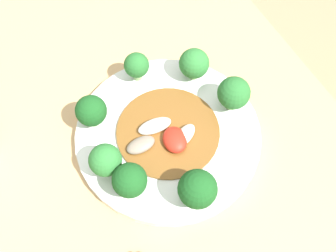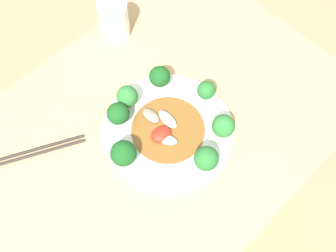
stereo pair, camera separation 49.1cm
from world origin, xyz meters
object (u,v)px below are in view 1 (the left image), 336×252
object	(u,v)px
plate	(168,134)
broccoli_east	(198,189)
broccoli_southeast	(130,181)
broccoli_north	(234,93)
broccoli_west	(137,66)
broccoli_northwest	(194,64)
stirfry_center	(167,134)
broccoli_southwest	(91,111)
broccoli_south	(105,161)

from	to	relation	value
plate	broccoli_east	distance (m)	0.13
broccoli_southeast	broccoli_north	distance (m)	0.22
broccoli_west	plate	bearing A→B (deg)	-0.58
plate	broccoli_east	size ratio (longest dim) A/B	4.47
broccoli_northwest	stirfry_center	bearing A→B (deg)	-47.61
plate	broccoli_southwest	xyz separation A→B (m)	(-0.07, -0.10, 0.04)
broccoli_southeast	broccoli_north	world-z (taller)	broccoli_north
broccoli_east	broccoli_west	bearing A→B (deg)	176.61
broccoli_northwest	stirfry_center	world-z (taller)	broccoli_northwest
broccoli_northwest	stirfry_center	distance (m)	0.13
broccoli_northwest	broccoli_southwest	bearing A→B (deg)	-86.56
broccoli_northwest	broccoli_north	distance (m)	0.09
broccoli_west	broccoli_north	bearing A→B (deg)	43.21
broccoli_south	broccoli_southwest	bearing A→B (deg)	172.44
plate	broccoli_south	xyz separation A→B (m)	(0.02, -0.11, 0.05)
broccoli_northwest	broccoli_west	world-z (taller)	broccoli_northwest
broccoli_southeast	broccoli_south	distance (m)	0.05
broccoli_northwest	broccoli_north	world-z (taller)	broccoli_north
broccoli_southwest	broccoli_east	xyz separation A→B (m)	(0.19, 0.09, 0.00)
broccoli_southwest	broccoli_southeast	bearing A→B (deg)	3.00
plate	broccoli_northwest	xyz separation A→B (m)	(-0.08, 0.09, 0.04)
broccoli_northwest	plate	bearing A→B (deg)	-47.79
broccoli_south	broccoli_west	bearing A→B (deg)	141.40
broccoli_east	broccoli_north	bearing A→B (deg)	131.95
broccoli_southwest	broccoli_south	distance (m)	0.09
broccoli_northwest	broccoli_southwest	world-z (taller)	same
broccoli_west	broccoli_east	world-z (taller)	broccoli_east
broccoli_northwest	broccoli_north	size ratio (longest dim) A/B	0.93
broccoli_west	broccoli_east	xyz separation A→B (m)	(0.25, -0.01, 0.00)
broccoli_southeast	broccoli_southwest	distance (m)	0.14
broccoli_northwest	broccoli_east	xyz separation A→B (m)	(0.20, -0.11, 0.00)
broccoli_east	broccoli_south	world-z (taller)	broccoli_east
plate	broccoli_west	world-z (taller)	broccoli_west
plate	stirfry_center	size ratio (longest dim) A/B	1.80
broccoli_southwest	stirfry_center	world-z (taller)	broccoli_southwest
broccoli_south	stirfry_center	bearing A→B (deg)	98.30
broccoli_northwest	broccoli_west	xyz separation A→B (m)	(-0.04, -0.09, 0.00)
broccoli_northwest	broccoli_southwest	size ratio (longest dim) A/B	0.99
broccoli_southeast	broccoli_east	distance (m)	0.10
broccoli_southwest	broccoli_northwest	bearing A→B (deg)	93.44
broccoli_southwest	stirfry_center	xyz separation A→B (m)	(0.08, 0.10, -0.03)
broccoli_north	broccoli_south	world-z (taller)	broccoli_north
broccoli_southwest	broccoli_south	bearing A→B (deg)	-7.56
broccoli_west	broccoli_south	bearing A→B (deg)	-38.60
plate	broccoli_southwest	size ratio (longest dim) A/B	4.94
broccoli_southeast	stirfry_center	world-z (taller)	broccoli_southeast
broccoli_west	broccoli_east	distance (m)	0.25
broccoli_east	broccoli_north	distance (m)	0.18
broccoli_southeast	broccoli_south	bearing A→B (deg)	-156.65
broccoli_southeast	broccoli_north	size ratio (longest dim) A/B	0.98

